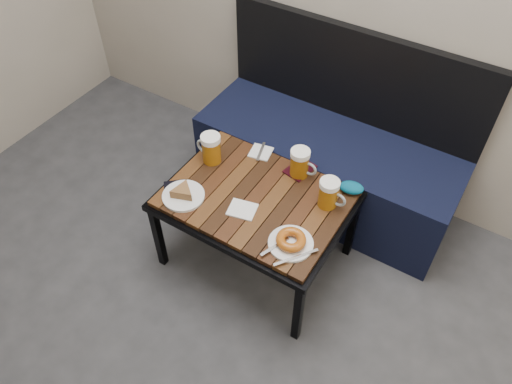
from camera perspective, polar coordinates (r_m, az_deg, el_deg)
The scene contains 12 objects.
bench at distance 2.76m, azimuth 8.22°, elevation 3.62°, with size 1.40×0.50×0.95m.
cafe_table at distance 2.30m, azimuth 0.00°, elevation -1.22°, with size 0.84×0.62×0.47m.
beer_mug_left at distance 2.40m, azimuth -5.19°, elevation 5.00°, with size 0.14×0.10×0.15m.
beer_mug_centre at distance 2.32m, azimuth 5.07°, elevation 3.31°, with size 0.13×0.09×0.15m.
beer_mug_right at distance 2.21m, azimuth 8.34°, elevation -0.16°, with size 0.13×0.09×0.14m.
plate_pie at distance 2.28m, azimuth -8.33°, elevation -0.18°, with size 0.19×0.19×0.05m.
plate_bagel at distance 2.08m, azimuth 4.00°, elevation -5.66°, with size 0.21×0.24×0.05m.
napkin_left at distance 2.47m, azimuth 0.56°, elevation 4.58°, with size 0.12×0.14×0.01m.
napkin_right at distance 2.21m, azimuth -1.58°, elevation -2.02°, with size 0.14×0.13×0.01m.
passport_navy at distance 2.34m, azimuth -9.14°, elevation 0.61°, with size 0.08×0.11×0.01m, color black.
passport_burgundy at distance 2.40m, azimuth 5.05°, elevation 2.63°, with size 0.10×0.14×0.01m, color black.
knit_pouch at distance 2.31m, azimuth 10.85°, elevation 0.49°, with size 0.11×0.07×0.05m, color navy.
Camera 1 is at (0.61, -0.12, 2.15)m, focal length 35.00 mm.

